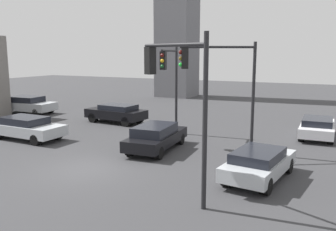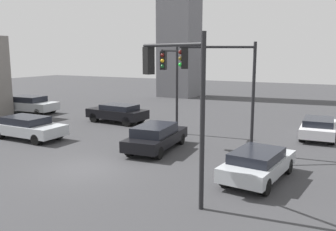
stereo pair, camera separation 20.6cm
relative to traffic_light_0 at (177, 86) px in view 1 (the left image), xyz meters
The scene contains 11 objects.
ground_plane 6.43m from the traffic_light_0, 167.71° to the left, with size 106.80×106.80×0.00m, color #38383A.
traffic_light_0 is the anchor object (origin of this frame).
traffic_light_1 9.10m from the traffic_light_0, 117.35° to the left, with size 0.77×3.18×5.62m.
traffic_light_2 6.02m from the traffic_light_0, 93.69° to the left, with size 3.34×2.11×5.67m.
car_0 7.22m from the traffic_light_0, 124.77° to the left, with size 2.27×4.79×1.39m.
car_1 12.90m from the traffic_light_0, 161.22° to the left, with size 4.66×2.07×1.35m.
car_2 13.22m from the traffic_light_0, 72.65° to the left, with size 2.06×4.54×1.24m.
car_3 22.48m from the traffic_light_0, 150.19° to the left, with size 4.71×2.36×1.46m.
car_4 15.03m from the traffic_light_0, 132.77° to the left, with size 4.65×2.23×1.38m.
car_6 5.07m from the traffic_light_0, 54.04° to the left, with size 2.35×4.50×1.27m.
skyline_tower 32.02m from the traffic_light_0, 114.90° to the left, with size 4.12×4.12×22.61m, color slate.
Camera 1 is at (10.09, -12.19, 5.09)m, focal length 38.36 mm.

